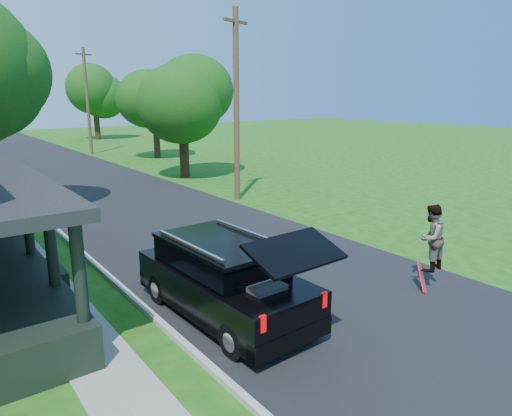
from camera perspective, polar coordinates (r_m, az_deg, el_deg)
ground at (r=11.44m, az=11.84°, el=-12.14°), size 140.00×140.00×0.00m
street at (r=28.26m, az=-20.00°, el=2.90°), size 8.00×120.00×0.02m
curb at (r=27.41m, az=-28.09°, el=1.78°), size 0.15×120.00×0.12m
black_suv at (r=10.51m, az=-3.97°, el=-8.79°), size 2.14×5.20×2.40m
skateboarder at (r=12.63m, az=21.00°, el=-3.50°), size 0.92×0.75×1.77m
skateboard at (r=12.83m, az=20.03°, el=-8.28°), size 0.50×0.50×0.75m
tree_right_near at (r=28.73m, az=-9.33°, el=14.04°), size 5.99×6.30×7.71m
tree_right_mid at (r=38.24m, az=-12.63°, el=13.31°), size 5.92×6.08×7.46m
tree_right_far at (r=56.91m, az=-19.64°, el=13.82°), size 6.22×6.23×8.75m
utility_pole_near at (r=21.92m, az=-2.46°, el=12.80°), size 1.60×0.60×8.83m
utility_pole_far at (r=42.60m, az=-20.33°, el=12.53°), size 1.53×0.65×8.93m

